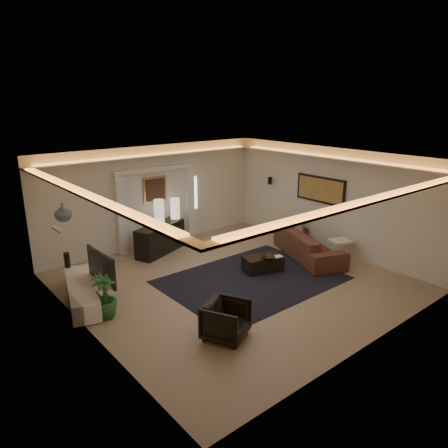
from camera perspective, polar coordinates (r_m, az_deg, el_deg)
floor at (r=9.97m, az=1.32°, el=-7.88°), size 7.00×7.00×0.00m
ceiling at (r=9.15m, az=1.44°, el=8.85°), size 7.00×7.00×0.00m
wall_back at (r=12.23m, az=-9.43°, el=3.77°), size 7.00×0.00×7.00m
wall_front at (r=7.34m, az=19.66°, el=-5.97°), size 7.00×0.00×7.00m
wall_left at (r=7.76m, az=-18.66°, el=-4.63°), size 0.00×7.00×7.00m
wall_right at (r=11.97m, az=14.18°, el=3.19°), size 0.00×7.00×7.00m
cove_soffit at (r=9.19m, az=1.43°, el=7.12°), size 7.00×7.00×0.04m
daylight_slit at (r=12.95m, az=-4.20°, el=4.22°), size 0.25×0.03×1.00m
area_rug at (r=10.08m, az=3.81°, el=-7.60°), size 4.00×3.00×0.01m
pilaster_left at (r=11.71m, az=-13.95°, el=1.15°), size 0.22×0.20×2.20m
pilaster_right at (r=12.83m, az=-4.69°, el=2.94°), size 0.22×0.20×2.20m
alcove_header at (r=11.99m, az=-9.37°, el=7.41°), size 2.52×0.20×0.12m
painting_frame at (r=12.16m, az=-9.40°, el=4.66°), size 0.74×0.04×0.74m
painting_canvas at (r=12.14m, az=-9.34°, el=4.64°), size 0.62×0.02×0.62m
art_panel_frame at (r=12.07m, az=13.04°, el=4.60°), size 0.04×1.64×0.74m
art_panel_gold at (r=12.05m, az=12.97°, el=4.58°), size 0.02×1.50×0.62m
wall_sconce at (r=13.22m, az=6.27°, el=5.89°), size 0.12×0.12×0.22m
wall_niche at (r=8.97m, az=-21.70°, el=-0.70°), size 0.10×0.55×0.04m
console at (r=11.79m, az=-8.67°, el=-2.01°), size 1.72×1.09×0.82m
lamp_left at (r=11.87m, az=-8.84°, el=1.61°), size 0.32×0.32×0.63m
lamp_right at (r=12.14m, az=-6.69°, el=2.03°), size 0.34×0.34×0.59m
media_ledge at (r=9.45m, az=-18.85°, el=-8.81°), size 1.12×2.23×0.41m
tv at (r=9.12m, az=-17.11°, el=-5.68°), size 1.19×0.19×0.69m
figurine at (r=10.25m, az=-20.65°, el=-4.45°), size 0.15×0.15×0.35m
ginger_jar at (r=9.44m, az=-21.10°, el=1.53°), size 0.44×0.44×0.38m
plant at (r=8.62m, az=-16.05°, el=-9.50°), size 0.66×0.66×0.89m
sofa at (r=11.54m, az=11.46°, el=-2.76°), size 2.68×1.87×0.73m
throw_blanket at (r=11.44m, az=15.63°, el=-2.26°), size 0.66×0.60×0.06m
throw_pillow at (r=12.44m, az=9.79°, el=-0.32°), size 0.20×0.45×0.44m
coffee_table at (r=10.54m, az=5.33°, el=-5.33°), size 1.07×0.79×0.36m
bowl at (r=10.29m, az=5.99°, el=-4.45°), size 0.32×0.32×0.08m
magazine at (r=10.47m, az=7.38°, el=-4.27°), size 0.23×0.18×0.03m
armchair at (r=7.69m, az=0.29°, el=-12.99°), size 1.00×1.01×0.69m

